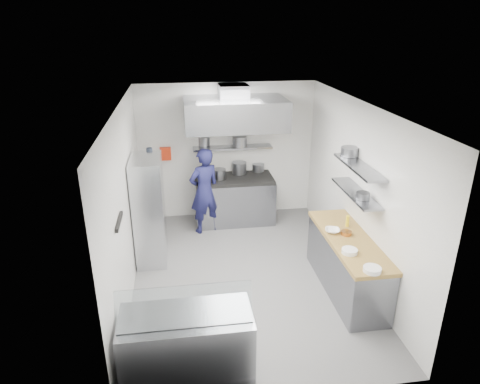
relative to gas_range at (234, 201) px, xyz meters
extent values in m
plane|color=#525254|center=(-0.10, -2.10, -0.45)|extent=(5.00, 5.00, 0.00)
plane|color=silver|center=(-0.10, -2.10, 2.35)|extent=(5.00, 5.00, 0.00)
cube|color=white|center=(-0.10, 0.40, 0.95)|extent=(3.60, 2.80, 0.02)
cube|color=white|center=(-0.10, -4.60, 0.95)|extent=(3.60, 2.80, 0.02)
cube|color=white|center=(-1.90, -2.10, 0.95)|extent=(2.80, 5.00, 0.02)
cube|color=white|center=(1.70, -2.10, 0.95)|extent=(2.80, 5.00, 0.02)
cube|color=gray|center=(0.00, 0.00, 0.00)|extent=(1.60, 0.80, 0.90)
cube|color=black|center=(0.00, 0.00, 0.48)|extent=(1.57, 0.78, 0.06)
cylinder|color=slate|center=(-0.31, -0.02, 0.61)|extent=(0.27, 0.27, 0.20)
cylinder|color=slate|center=(0.14, 0.24, 0.63)|extent=(0.30, 0.30, 0.24)
cylinder|color=slate|center=(0.56, 0.32, 0.59)|extent=(0.25, 0.25, 0.16)
cube|color=gray|center=(0.00, 0.24, 1.07)|extent=(1.60, 0.30, 0.04)
cylinder|color=slate|center=(-0.56, 0.44, 1.18)|extent=(0.24, 0.24, 0.18)
cylinder|color=slate|center=(0.14, 0.20, 1.20)|extent=(0.28, 0.28, 0.22)
cube|color=gray|center=(0.00, -0.18, 1.85)|extent=(1.90, 1.15, 0.55)
cube|color=slate|center=(0.00, 0.05, 2.23)|extent=(0.55, 0.55, 0.24)
cube|color=red|center=(-1.35, 0.34, 0.97)|extent=(0.22, 0.10, 0.26)
imported|color=#161743|center=(-0.63, -0.39, 0.41)|extent=(0.74, 0.63, 1.71)
cube|color=silver|center=(-1.63, -1.29, 0.48)|extent=(0.50, 0.90, 1.85)
cube|color=white|center=(-1.63, -0.99, 0.35)|extent=(0.17, 0.21, 0.19)
cube|color=yellow|center=(-1.63, -0.73, 0.85)|extent=(0.12, 0.16, 0.14)
cylinder|color=black|center=(-1.58, -0.85, 1.35)|extent=(0.11, 0.11, 0.18)
cube|color=black|center=(-1.88, -3.00, 1.10)|extent=(0.04, 0.55, 0.05)
cube|color=gray|center=(1.38, -2.70, -0.03)|extent=(0.62, 2.00, 0.84)
cube|color=olive|center=(1.38, -2.70, 0.42)|extent=(0.65, 2.04, 0.06)
cylinder|color=white|center=(1.32, -3.61, 0.48)|extent=(0.23, 0.23, 0.06)
cylinder|color=white|center=(1.21, -3.12, 0.48)|extent=(0.22, 0.22, 0.06)
cylinder|color=#BD7435|center=(1.37, -2.59, 0.48)|extent=(0.16, 0.16, 0.06)
cylinder|color=yellow|center=(1.49, -2.32, 0.54)|extent=(0.05, 0.05, 0.18)
imported|color=white|center=(1.19, -2.48, 0.48)|extent=(0.28, 0.28, 0.05)
cube|color=gray|center=(1.54, -2.40, 1.05)|extent=(0.30, 1.30, 0.04)
cube|color=gray|center=(1.54, -2.40, 1.47)|extent=(0.30, 1.30, 0.04)
cylinder|color=slate|center=(1.53, -2.68, 1.12)|extent=(0.19, 0.19, 0.10)
cylinder|color=slate|center=(1.58, -1.92, 1.56)|extent=(0.27, 0.27, 0.14)
cube|color=gray|center=(-1.10, -4.10, -0.03)|extent=(1.50, 0.70, 0.85)
cube|color=silver|center=(-1.10, -4.22, 0.62)|extent=(1.47, 0.19, 0.42)
camera|label=1|loc=(-1.06, -8.07, 3.49)|focal=32.00mm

